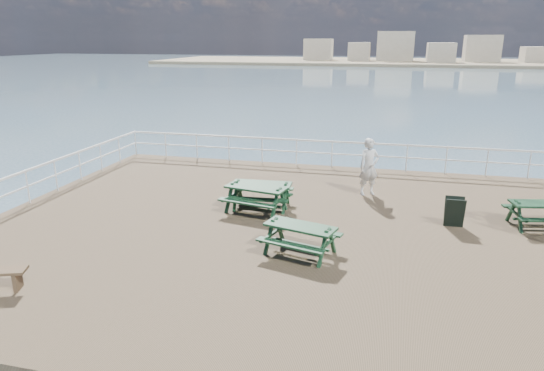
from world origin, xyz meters
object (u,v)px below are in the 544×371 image
Objects in this scene: picnic_table_d at (300,233)px; picnic_table_b at (262,190)px; picnic_table_c at (542,210)px; picnic_table_a at (256,193)px; person at (369,167)px.

picnic_table_b is at bearing 135.54° from picnic_table_d.
picnic_table_b is at bearing 170.49° from picnic_table_c.
picnic_table_c is at bearing 15.62° from picnic_table_a.
picnic_table_d is at bearing -133.27° from person.
person is (3.21, 2.52, 0.39)m from picnic_table_a.
picnic_table_a is at bearing 173.27° from picnic_table_c.
picnic_table_a is 1.09× the size of picnic_table_b.
person is at bearing 30.42° from picnic_table_b.
picnic_table_a is 1.08× the size of person.
picnic_table_d reaches higher than picnic_table_c.
person is (3.14, 2.12, 0.39)m from picnic_table_b.
picnic_table_a reaches higher than picnic_table_c.
picnic_table_d is at bearing -43.92° from picnic_table_a.
picnic_table_a is 3.24m from picnic_table_d.
picnic_table_d is at bearing -163.30° from picnic_table_c.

